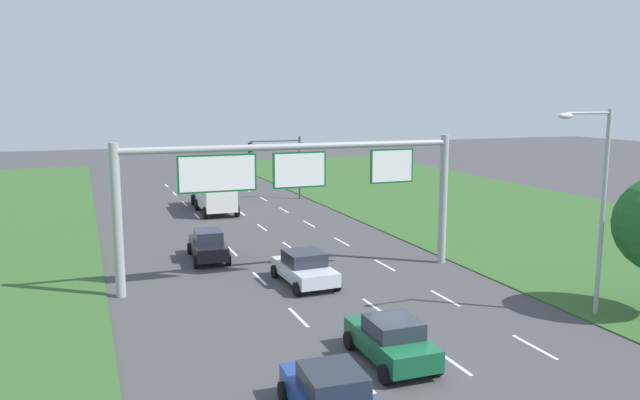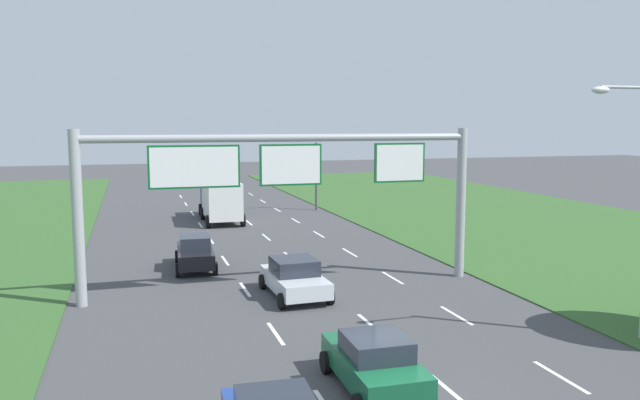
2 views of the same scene
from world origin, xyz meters
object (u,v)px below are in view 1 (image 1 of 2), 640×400
car_near_red (305,268)px  traffic_light_mast (279,157)px  box_truck (214,191)px  sign_gantry (295,181)px  car_far_ahead (391,340)px  street_lamp (597,195)px  car_mid_lane (208,245)px  car_lead_silver (333,398)px

car_near_red → traffic_light_mast: (6.34, 24.61, 3.07)m
car_near_red → box_truck: bearing=88.6°
box_truck → sign_gantry: 20.34m
car_far_ahead → street_lamp: (9.74, 1.16, 4.28)m
car_mid_lane → traffic_light_mast: bearing=65.3°
car_near_red → sign_gantry: sign_gantry is taller
car_lead_silver → street_lamp: size_ratio=0.52×
car_mid_lane → car_far_ahead: car_mid_lane is taller
box_truck → car_lead_silver: bearing=-95.0°
car_far_ahead → traffic_light_mast: (6.62, 34.24, 3.07)m
car_near_red → car_lead_silver: (-3.69, -12.75, -0.01)m
car_mid_lane → street_lamp: street_lamp is taller
box_truck → traffic_light_mast: 7.70m
box_truck → sign_gantry: sign_gantry is taller
car_lead_silver → car_mid_lane: bearing=92.2°
box_truck → car_far_ahead: bearing=-89.2°
car_near_red → street_lamp: street_lamp is taller
car_near_red → car_mid_lane: (-3.49, 6.25, 0.03)m
car_near_red → traffic_light_mast: traffic_light_mast is taller
car_mid_lane → car_far_ahead: (3.21, -15.89, -0.03)m
box_truck → car_near_red: bearing=-88.6°
car_near_red → street_lamp: 13.41m
car_mid_lane → street_lamp: bearing=-45.2°
car_mid_lane → traffic_light_mast: traffic_light_mast is taller
car_lead_silver → car_mid_lane: 19.01m
car_far_ahead → street_lamp: size_ratio=0.48×
traffic_light_mast → car_mid_lane: bearing=-118.2°
car_mid_lane → car_lead_silver: bearing=-87.2°
car_far_ahead → sign_gantry: bearing=90.3°
sign_gantry → car_near_red: bearing=-84.7°
car_mid_lane → box_truck: bearing=80.9°
box_truck → sign_gantry: (0.08, -20.07, 3.28)m
sign_gantry → car_mid_lane: bearing=123.2°
traffic_light_mast → street_lamp: street_lamp is taller
box_truck → street_lamp: bearing=-71.0°
car_near_red → sign_gantry: size_ratio=0.25×
car_lead_silver → box_truck: bearing=86.9°
car_far_ahead → traffic_light_mast: 35.01m
car_mid_lane → car_far_ahead: size_ratio=1.06×
car_near_red → box_truck: 21.16m
sign_gantry → traffic_light_mast: (6.44, 23.53, -1.07)m
car_far_ahead → traffic_light_mast: size_ratio=0.73×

